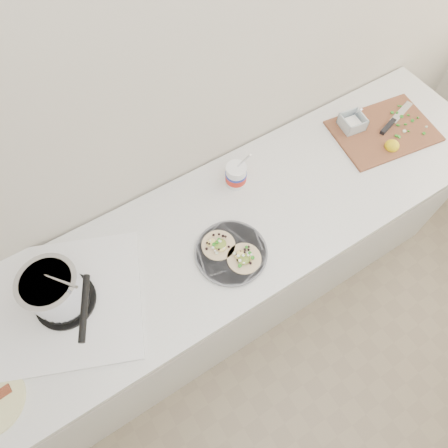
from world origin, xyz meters
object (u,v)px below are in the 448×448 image
cutboard (382,128)px  stove (60,295)px  tub (237,174)px  taco_plate (231,252)px

cutboard → stove: bearing=-171.0°
stove → tub: size_ratio=3.34×
stove → cutboard: size_ratio=1.35×
stove → tub: (0.83, 0.12, -0.02)m
stove → taco_plate: stove is taller
taco_plate → tub: (0.21, 0.28, 0.05)m
taco_plate → cutboard: 0.96m
taco_plate → tub: tub is taller
taco_plate → tub: bearing=53.4°
stove → taco_plate: 0.64m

